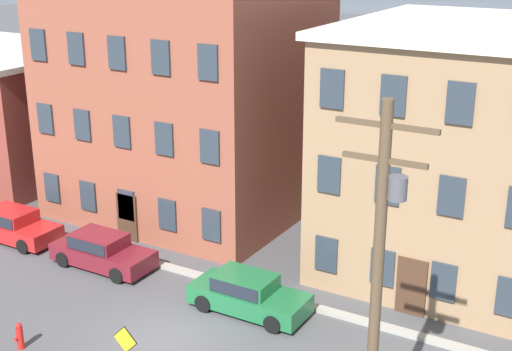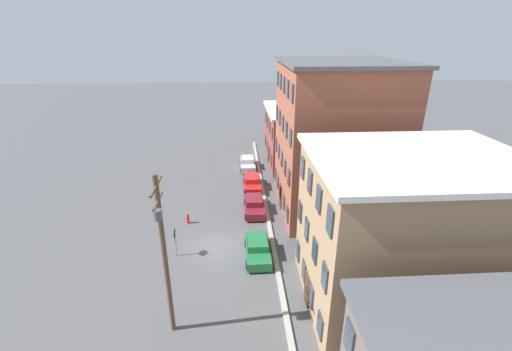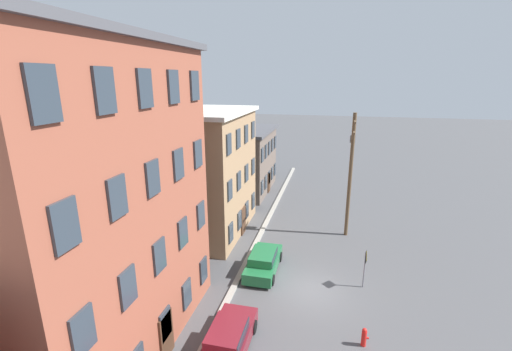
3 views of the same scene
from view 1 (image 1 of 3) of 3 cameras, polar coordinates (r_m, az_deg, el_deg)
The scene contains 11 objects.
ground_plane at distance 25.14m, azimuth -7.31°, elevation -12.97°, with size 200.00×200.00×0.00m, color #4C4C4F.
kerb_strip at distance 28.30m, azimuth -1.75°, elevation -8.77°, with size 56.00×0.36×0.16m, color #9E998E.
apartment_corner at distance 43.95m, azimuth -19.57°, elevation 5.06°, with size 11.75×9.94×7.05m.
apartment_midblock at distance 34.60m, azimuth -5.53°, elevation 8.34°, with size 11.87×10.27×13.86m.
apartment_far at distance 30.33m, azimuth 16.26°, elevation 2.33°, with size 9.51×11.87×9.90m.
car_red at distance 34.00m, azimuth -18.87°, elevation -3.69°, with size 4.40×1.92×1.43m.
car_maroon at distance 30.34m, azimuth -12.25°, elevation -5.82°, with size 4.40×1.92×1.43m.
car_green at distance 26.33m, azimuth -0.68°, elevation -9.35°, with size 4.40×1.92×1.43m.
caution_sign at distance 21.71m, azimuth -10.34°, elevation -13.66°, with size 0.89×0.08×2.47m.
utility_pole at distance 17.22m, azimuth 9.80°, elevation -8.03°, with size 2.40×0.44×9.78m.
fire_hydrant at distance 25.53m, azimuth -18.39°, elevation -12.07°, with size 0.24×0.34×0.96m.
Camera 1 is at (13.35, -16.73, 13.18)m, focal length 50.00 mm.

